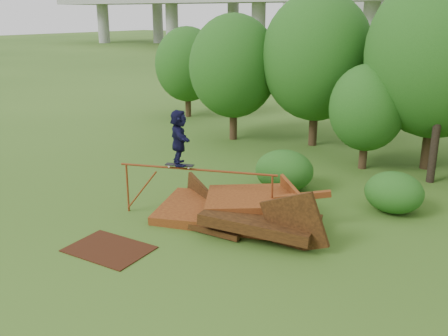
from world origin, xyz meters
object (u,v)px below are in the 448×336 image
Objects in this scene: skater at (179,137)px; scrap_pile at (241,212)px; utility_pole at (448,45)px; flat_plate at (109,249)px.

scrap_pile is at bearing -117.55° from skater.
skater is 0.17× the size of utility_pole.
utility_pole reaches higher than skater.
scrap_pile reaches higher than flat_plate.
flat_plate is at bearing 131.92° from skater.
flat_plate is (-1.81, -3.39, -0.34)m from scrap_pile.
scrap_pile is 9.06m from utility_pole.
flat_plate is 0.22× the size of utility_pole.
utility_pole is (5.23, 7.68, 2.39)m from skater.
skater is at bearing -160.79° from scrap_pile.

